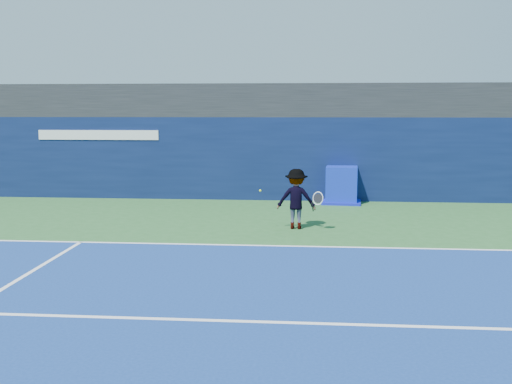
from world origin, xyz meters
TOP-DOWN VIEW (x-y plane):
  - ground at (0.00, 0.00)m, footprint 80.00×80.00m
  - baseline at (0.00, 3.00)m, footprint 24.00×0.10m
  - service_line at (0.00, -2.00)m, footprint 24.00×0.10m
  - stadium_band at (0.00, 11.50)m, footprint 36.00×3.00m
  - back_wall_assembly at (-0.00, 10.50)m, footprint 36.00×1.03m
  - equipment_cart at (1.88, 9.69)m, footprint 1.46×1.46m
  - tennis_player at (0.32, 5.13)m, footprint 1.29×0.72m
  - tennis_ball at (-0.65, 4.83)m, footprint 0.06×0.06m

SIDE VIEW (x-z plane):
  - ground at x=0.00m, z-range 0.00..0.00m
  - baseline at x=0.00m, z-range 0.01..0.01m
  - service_line at x=0.00m, z-range 0.01..0.01m
  - equipment_cart at x=1.88m, z-range -0.06..1.24m
  - tennis_player at x=0.32m, z-range 0.00..1.66m
  - tennis_ball at x=-0.65m, z-range 1.07..1.13m
  - back_wall_assembly at x=0.00m, z-range 0.00..3.00m
  - stadium_band at x=0.00m, z-range 3.00..4.20m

